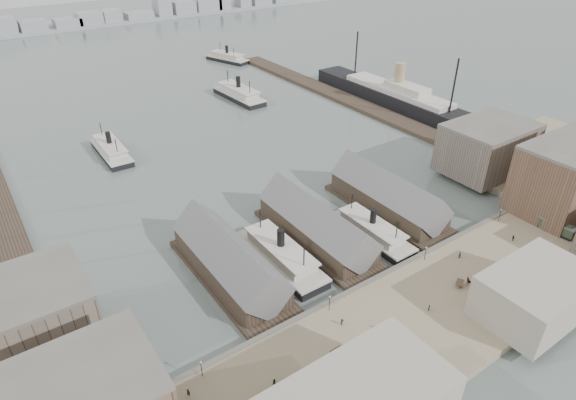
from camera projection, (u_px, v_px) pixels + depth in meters
ground at (359, 274)px, 116.56m from camera, size 900.00×900.00×0.00m
quay at (422, 320)px, 102.00m from camera, size 180.00×30.00×2.00m
seawall at (374, 282)px, 112.31m from camera, size 180.00×1.20×2.30m
east_wharf at (354, 102)px, 217.40m from camera, size 10.00×180.00×1.60m
ferry_shed_west at (229, 261)px, 113.30m from camera, size 14.00×42.00×12.60m
ferry_shed_center at (317, 226)px, 126.00m from camera, size 14.00×42.00×12.60m
ferry_shed_east at (388, 197)px, 138.70m from camera, size 14.00×42.00×12.60m
warehouse_west_back at (19, 324)px, 90.33m from camera, size 26.00×20.00×14.00m
warehouse_east_front at (567, 177)px, 134.41m from camera, size 30.00×18.00×19.00m
warehouse_east_back at (487, 148)px, 155.37m from camera, size 28.00×20.00×15.00m
street_bldg_center at (536, 294)px, 100.24m from camera, size 24.00×16.00×10.00m
lamp_post_far_w at (201, 366)px, 87.22m from camera, size 0.44×0.44×3.92m
lamp_post_near_w at (330, 300)px, 101.87m from camera, size 0.44×0.44×3.92m
lamp_post_near_e at (426, 251)px, 116.53m from camera, size 0.44×0.44×3.92m
lamp_post_far_e at (500, 213)px, 131.18m from camera, size 0.44×0.44×3.92m
far_shore at (46, 25)px, 348.00m from camera, size 500.00×40.00×15.72m
ferry_docked_west at (281, 255)px, 119.02m from camera, size 8.79×29.31×10.47m
ferry_docked_east at (372, 230)px, 128.44m from camera, size 7.85×26.16×9.34m
ferry_open_near at (111, 150)px, 171.32m from camera, size 8.36×26.90×9.57m
ferry_open_mid at (239, 94)px, 222.06m from camera, size 11.13×32.04×11.28m
ferry_open_far at (227, 58)px, 277.46m from camera, size 16.45×28.01×9.59m
ocean_steamer at (397, 97)px, 213.41m from camera, size 13.19×96.40×19.28m
tram at (556, 227)px, 126.94m from camera, size 3.24×9.59×3.35m
horse_cart_left at (284, 390)px, 85.16m from camera, size 4.66×3.27×1.44m
horse_cart_center at (344, 348)px, 93.27m from camera, size 4.76×1.52×1.44m
horse_cart_right at (468, 282)px, 109.63m from camera, size 4.87×3.50×1.73m
pedestrian_0 at (188, 392)px, 84.62m from camera, size 0.79×0.79×1.77m
pedestrian_1 at (275, 382)px, 86.43m from camera, size 0.97×0.84×1.69m
pedestrian_2 at (342, 322)px, 99.12m from camera, size 1.04×0.63×1.56m
pedestrian_3 at (381, 355)px, 91.76m from camera, size 1.00×1.09×1.79m
pedestrian_4 at (381, 327)px, 97.88m from camera, size 0.89×0.93×1.60m
pedestrian_5 at (429, 308)px, 102.63m from camera, size 0.71×0.68×1.57m
pedestrian_6 at (459, 255)px, 118.27m from camera, size 0.97×0.86×1.66m
pedestrian_7 at (544, 277)px, 111.17m from camera, size 1.36×1.13×1.83m
pedestrian_8 at (513, 238)px, 124.35m from camera, size 0.70×1.10×1.73m
pedestrian_10 at (418, 362)px, 90.28m from camera, size 1.26×1.05×1.69m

